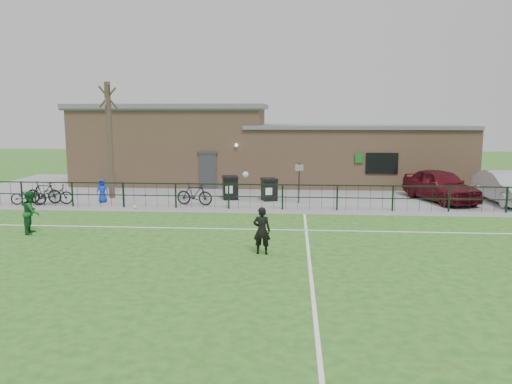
# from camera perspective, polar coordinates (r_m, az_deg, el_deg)

# --- Properties ---
(ground) EXTENTS (90.00, 90.00, 0.00)m
(ground) POSITION_cam_1_polar(r_m,az_deg,el_deg) (15.41, -1.40, -7.71)
(ground) COLOR #26591A
(ground) RESTS_ON ground
(paving_strip) EXTENTS (34.00, 13.00, 0.02)m
(paving_strip) POSITION_cam_1_polar(r_m,az_deg,el_deg) (28.57, 1.28, 0.12)
(paving_strip) COLOR gray
(paving_strip) RESTS_ON ground
(pitch_line_touch) EXTENTS (28.00, 0.10, 0.01)m
(pitch_line_touch) POSITION_cam_1_polar(r_m,az_deg,el_deg) (22.96, 0.52, -2.10)
(pitch_line_touch) COLOR white
(pitch_line_touch) RESTS_ON ground
(pitch_line_mid) EXTENTS (28.00, 0.10, 0.01)m
(pitch_line_mid) POSITION_cam_1_polar(r_m,az_deg,el_deg) (19.26, -0.22, -4.28)
(pitch_line_mid) COLOR white
(pitch_line_mid) RESTS_ON ground
(pitch_line_perp) EXTENTS (0.10, 16.00, 0.01)m
(pitch_line_perp) POSITION_cam_1_polar(r_m,az_deg,el_deg) (15.35, 6.12, -7.82)
(pitch_line_perp) COLOR white
(pitch_line_perp) RESTS_ON ground
(perimeter_fence) EXTENTS (28.00, 0.10, 1.20)m
(perimeter_fence) POSITION_cam_1_polar(r_m,az_deg,el_deg) (23.05, 0.56, -0.55)
(perimeter_fence) COLOR black
(perimeter_fence) RESTS_ON ground
(bare_tree) EXTENTS (0.30, 0.30, 6.00)m
(bare_tree) POSITION_cam_1_polar(r_m,az_deg,el_deg) (26.94, -16.39, 5.62)
(bare_tree) COLOR #403327
(bare_tree) RESTS_ON ground
(wheelie_bin_left) EXTENTS (0.90, 0.98, 1.12)m
(wheelie_bin_left) POSITION_cam_1_polar(r_m,az_deg,el_deg) (25.78, -2.97, 0.41)
(wheelie_bin_left) COLOR black
(wheelie_bin_left) RESTS_ON paving_strip
(wheelie_bin_right) EXTENTS (0.90, 0.96, 1.04)m
(wheelie_bin_right) POSITION_cam_1_polar(r_m,az_deg,el_deg) (25.41, 1.52, 0.22)
(wheelie_bin_right) COLOR black
(wheelie_bin_right) RESTS_ON paving_strip
(sign_post) EXTENTS (0.07, 0.07, 2.00)m
(sign_post) POSITION_cam_1_polar(r_m,az_deg,el_deg) (24.66, 4.94, 1.04)
(sign_post) COLOR black
(sign_post) RESTS_ON paving_strip
(car_maroon) EXTENTS (3.33, 5.10, 1.62)m
(car_maroon) POSITION_cam_1_polar(r_m,az_deg,el_deg) (26.79, 20.32, 0.73)
(car_maroon) COLOR #4C0D16
(car_maroon) RESTS_ON paving_strip
(car_silver) EXTENTS (1.93, 4.87, 1.58)m
(car_silver) POSITION_cam_1_polar(r_m,az_deg,el_deg) (27.47, 26.74, 0.47)
(car_silver) COLOR #A6A9AE
(car_silver) RESTS_ON paving_strip
(bicycle_a) EXTENTS (1.76, 0.89, 0.88)m
(bicycle_a) POSITION_cam_1_polar(r_m,az_deg,el_deg) (26.62, -24.56, -0.38)
(bicycle_a) COLOR black
(bicycle_a) RESTS_ON paving_strip
(bicycle_b) EXTENTS (1.83, 0.54, 1.09)m
(bicycle_b) POSITION_cam_1_polar(r_m,az_deg,el_deg) (26.64, -23.10, -0.05)
(bicycle_b) COLOR black
(bicycle_b) RESTS_ON paving_strip
(bicycle_c) EXTENTS (1.98, 1.28, 0.98)m
(bicycle_c) POSITION_cam_1_polar(r_m,az_deg,el_deg) (26.11, -22.24, -0.29)
(bicycle_c) COLOR black
(bicycle_c) RESTS_ON paving_strip
(bicycle_d) EXTENTS (1.85, 0.78, 1.08)m
(bicycle_d) POSITION_cam_1_polar(r_m,az_deg,el_deg) (24.26, -7.05, -0.23)
(bicycle_d) COLOR black
(bicycle_d) RESTS_ON paving_strip
(spectator_child) EXTENTS (0.61, 0.44, 1.17)m
(spectator_child) POSITION_cam_1_polar(r_m,az_deg,el_deg) (25.94, -17.16, 0.14)
(spectator_child) COLOR #1532CC
(spectator_child) RESTS_ON paving_strip
(goalkeeper_kick) EXTENTS (1.16, 2.86, 2.33)m
(goalkeeper_kick) POSITION_cam_1_polar(r_m,az_deg,el_deg) (15.87, 0.60, -4.19)
(goalkeeper_kick) COLOR black
(goalkeeper_kick) RESTS_ON ground
(outfield_player) EXTENTS (0.77, 0.90, 1.59)m
(outfield_player) POSITION_cam_1_polar(r_m,az_deg,el_deg) (20.31, -24.30, -2.11)
(outfield_player) COLOR #185525
(outfield_player) RESTS_ON ground
(ball_ground) EXTENTS (0.20, 0.20, 0.20)m
(ball_ground) POSITION_cam_1_polar(r_m,az_deg,el_deg) (23.90, -13.65, -1.67)
(ball_ground) COLOR white
(ball_ground) RESTS_ON ground
(clubhouse) EXTENTS (24.25, 5.40, 4.96)m
(clubhouse) POSITION_cam_1_polar(r_m,az_deg,el_deg) (31.35, -0.03, 4.99)
(clubhouse) COLOR tan
(clubhouse) RESTS_ON ground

